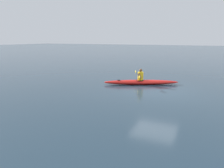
% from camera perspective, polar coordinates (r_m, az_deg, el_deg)
% --- Properties ---
extents(ground_plane, '(160.00, 160.00, 0.00)m').
position_cam_1_polar(ground_plane, '(12.02, 12.10, -1.71)').
color(ground_plane, '#233847').
extents(kayak, '(4.56, 2.55, 0.29)m').
position_cam_1_polar(kayak, '(13.33, 8.03, 0.50)').
color(kayak, red).
rests_on(kayak, ground).
extents(kayaker, '(1.01, 2.10, 0.72)m').
position_cam_1_polar(kayaker, '(13.23, 7.77, 2.42)').
color(kayaker, yellow).
rests_on(kayaker, kayak).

